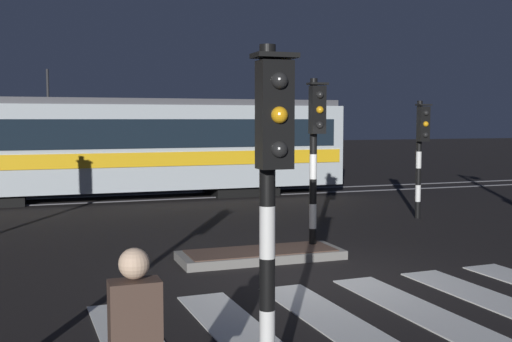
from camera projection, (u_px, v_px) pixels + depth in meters
ground_plane at (309, 276)px, 10.38m from camera, size 120.00×120.00×0.00m
rail_near at (176, 199)px, 20.29m from camera, size 80.00×0.12×0.03m
rail_far at (167, 194)px, 21.64m from camera, size 80.00×0.12×0.03m
crosswalk_zebra at (405, 330)px, 7.68m from camera, size 7.24×5.00×0.02m
traffic_island at (261, 255)px, 11.59m from camera, size 3.05×1.08×0.18m
traffic_light_kerb_mid_left at (271, 174)px, 5.32m from camera, size 0.36×0.42×3.24m
traffic_light_corner_far_right at (421, 141)px, 16.18m from camera, size 0.36×0.42×3.08m
traffic_light_median_centre at (315, 139)px, 11.91m from camera, size 0.36×0.42×3.38m
tram at (121, 146)px, 20.28m from camera, size 14.96×2.58×4.15m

